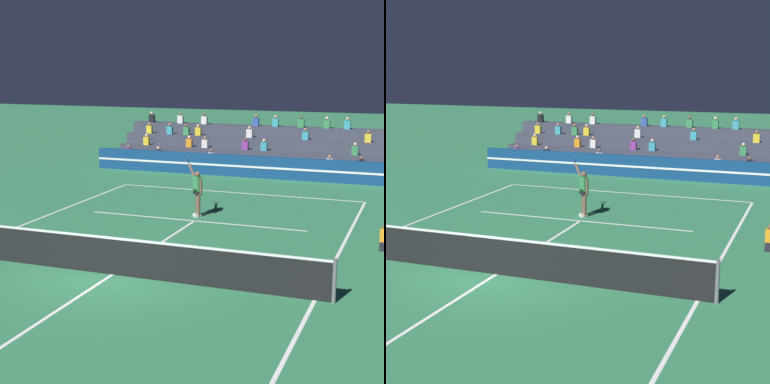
# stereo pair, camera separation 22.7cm
# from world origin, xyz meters

# --- Properties ---
(ground_plane) EXTENTS (120.00, 120.00, 0.00)m
(ground_plane) POSITION_xyz_m (0.00, 0.00, 0.00)
(ground_plane) COLOR #2D7A4C
(court_lines) EXTENTS (11.10, 23.90, 0.01)m
(court_lines) POSITION_xyz_m (0.00, 0.00, 0.00)
(court_lines) COLOR white
(court_lines) RESTS_ON ground
(tennis_net) EXTENTS (12.00, 0.10, 1.10)m
(tennis_net) POSITION_xyz_m (0.00, 0.00, 0.54)
(tennis_net) COLOR slate
(tennis_net) RESTS_ON ground
(sponsor_banner_wall) EXTENTS (18.00, 0.26, 1.10)m
(sponsor_banner_wall) POSITION_xyz_m (0.00, 15.87, 0.55)
(sponsor_banner_wall) COLOR navy
(sponsor_banner_wall) RESTS_ON ground
(bleacher_stand) EXTENTS (17.43, 3.80, 2.83)m
(bleacher_stand) POSITION_xyz_m (-0.00, 19.04, 0.84)
(bleacher_stand) COLOR #383D4C
(bleacher_stand) RESTS_ON ground
(ball_kid_courtside) EXTENTS (0.30, 0.36, 0.84)m
(ball_kid_courtside) POSITION_xyz_m (6.76, 5.00, 0.33)
(ball_kid_courtside) COLOR black
(ball_kid_courtside) RESTS_ON ground
(tennis_player) EXTENTS (1.04, 0.92, 2.32)m
(tennis_player) POSITION_xyz_m (-0.16, 7.17, 0.98)
(tennis_player) COLOR brown
(tennis_player) RESTS_ON ground
(tennis_ball) EXTENTS (0.07, 0.07, 0.07)m
(tennis_ball) POSITION_xyz_m (-1.71, 1.06, 0.03)
(tennis_ball) COLOR #C6DB33
(tennis_ball) RESTS_ON ground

